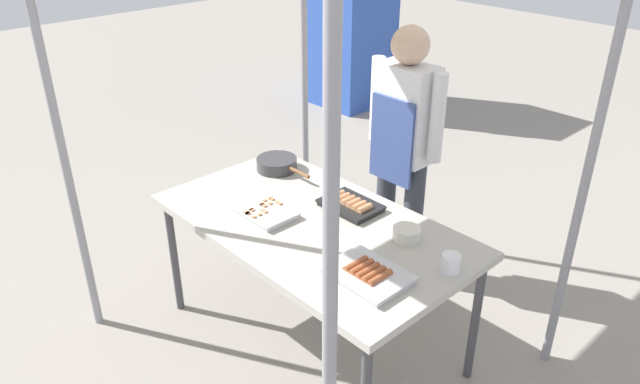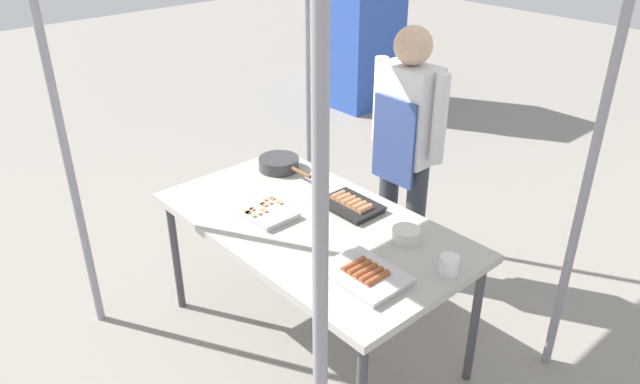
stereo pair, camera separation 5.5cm
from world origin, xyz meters
TOP-DOWN VIEW (x-y plane):
  - ground_plane at (0.00, 0.00)m, footprint 18.00×18.00m
  - stall_table at (0.00, 0.00)m, footprint 1.60×0.90m
  - tray_grilled_sausages at (0.50, -0.14)m, footprint 0.35×0.26m
  - tray_meat_skewers at (-0.22, -0.13)m, footprint 0.31×0.22m
  - tray_pork_links at (0.03, 0.24)m, footprint 0.30×0.22m
  - cooking_wok at (-0.58, 0.25)m, footprint 0.39×0.23m
  - condiment_bowl at (0.42, 0.22)m, footprint 0.13×0.13m
  - drink_cup_near_edge at (0.72, 0.15)m, footprint 0.08×0.08m
  - vendor_woman at (-0.13, 0.83)m, footprint 0.52×0.23m
  - neighbor_stall_left at (-2.65, 2.97)m, footprint 0.75×0.76m

SIDE VIEW (x-z plane):
  - ground_plane at x=0.00m, z-range 0.00..0.00m
  - stall_table at x=0.00m, z-range 0.32..1.07m
  - tray_meat_skewers at x=-0.22m, z-range 0.75..0.79m
  - tray_grilled_sausages at x=0.50m, z-range 0.74..0.80m
  - tray_pork_links at x=0.03m, z-range 0.74..0.80m
  - condiment_bowl at x=0.42m, z-range 0.75..0.81m
  - cooking_wok at x=-0.58m, z-range 0.75..0.82m
  - drink_cup_near_edge at x=0.72m, z-range 0.75..0.84m
  - vendor_woman at x=-0.13m, z-range 0.14..1.71m
  - neighbor_stall_left at x=-2.65m, z-range 0.00..2.00m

